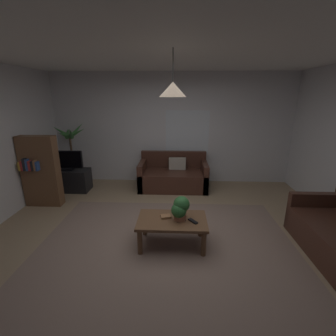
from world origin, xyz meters
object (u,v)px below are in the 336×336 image
remote_on_table_0 (193,221)px  bookshelf_corner (40,171)px  coffee_table (172,223)px  book_on_table_0 (166,216)px  couch_under_window (173,177)px  tv (67,160)px  pendant_lamp (173,89)px  potted_plant_on_table (180,208)px  potted_palm_corner (72,157)px  remote_on_table_1 (184,218)px  tv_stand (70,180)px

remote_on_table_0 → bookshelf_corner: size_ratio=0.11×
coffee_table → book_on_table_0: size_ratio=6.85×
book_on_table_0 → couch_under_window: bearing=88.3°
tv → remote_on_table_0: bearing=-36.8°
book_on_table_0 → pendant_lamp: bearing=-27.7°
couch_under_window → coffee_table: bearing=-89.2°
potted_plant_on_table → pendant_lamp: pendant_lamp is taller
remote_on_table_0 → potted_palm_corner: potted_palm_corner is taller
potted_palm_corner → pendant_lamp: bearing=-44.3°
remote_on_table_1 → potted_plant_on_table: (-0.06, -0.03, 0.17)m
tv_stand → bookshelf_corner: bearing=-103.7°
potted_palm_corner → bookshelf_corner: potted_palm_corner is taller
coffee_table → book_on_table_0: (-0.09, 0.05, 0.08)m
tv_stand → tv: size_ratio=1.27×
remote_on_table_0 → tv: 3.40m
tv → book_on_table_0: bearing=-39.6°
couch_under_window → book_on_table_0: 2.22m
remote_on_table_1 → tv_stand: size_ratio=0.18×
couch_under_window → remote_on_table_0: size_ratio=9.87×
book_on_table_0 → remote_on_table_1: bearing=-4.1°
coffee_table → remote_on_table_0: 0.31m
bookshelf_corner → couch_under_window: bearing=21.8°
pendant_lamp → tv: bearing=140.9°
coffee_table → remote_on_table_1: bearing=10.2°
potted_palm_corner → bookshelf_corner: bearing=-95.0°
remote_on_table_0 → bookshelf_corner: bearing=117.8°
book_on_table_0 → tv: 3.03m
potted_plant_on_table → pendant_lamp: bearing=-179.9°
tv_stand → bookshelf_corner: 0.91m
remote_on_table_0 → coffee_table: bearing=130.3°
remote_on_table_0 → tv: size_ratio=0.23×
potted_plant_on_table → pendant_lamp: 1.60m
coffee_table → potted_palm_corner: size_ratio=0.65×
tv → couch_under_window: bearing=6.9°
book_on_table_0 → tv_stand: 3.03m
remote_on_table_1 → potted_palm_corner: potted_palm_corner is taller
tv_stand → pendant_lamp: (2.42, -1.99, 1.94)m
couch_under_window → book_on_table_0: size_ratio=10.87×
remote_on_table_0 → potted_plant_on_table: bearing=123.3°
remote_on_table_0 → tv_stand: (-2.71, 2.05, -0.18)m
tv_stand → bookshelf_corner: size_ratio=0.64×
tv_stand → pendant_lamp: bearing=-39.5°
couch_under_window → remote_on_table_0: 2.35m
coffee_table → pendant_lamp: 1.84m
couch_under_window → remote_on_table_1: 2.24m
book_on_table_0 → potted_plant_on_table: size_ratio=0.42×
remote_on_table_0 → couch_under_window: bearing=59.8°
potted_palm_corner → bookshelf_corner: size_ratio=1.09×
remote_on_table_0 → potted_palm_corner: (-2.79, 2.50, 0.26)m
pendant_lamp → coffee_table: bearing=90.0°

